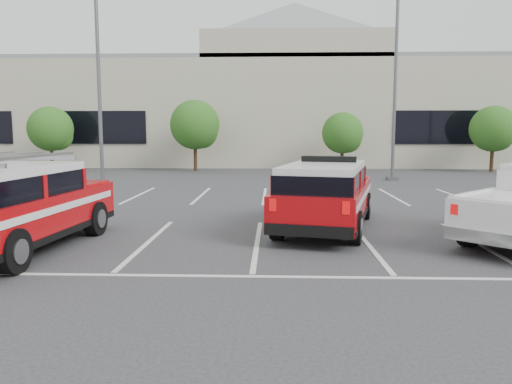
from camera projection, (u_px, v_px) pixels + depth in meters
ground at (257, 243)px, 12.26m from camera, size 120.00×120.00×0.00m
stall_markings at (262, 213)px, 16.73m from camera, size 23.00×15.00×0.01m
convention_building at (272, 108)px, 43.29m from camera, size 60.00×16.99×13.20m
tree_left at (52, 130)px, 34.34m from camera, size 3.07×3.07×4.42m
tree_mid_left at (196, 126)px, 33.94m from camera, size 3.37×3.37×4.85m
tree_mid_right at (344, 134)px, 33.64m from camera, size 2.77×2.77×3.99m
tree_right at (494, 130)px, 33.24m from camera, size 3.07×3.07×4.42m
light_pole_left at (99, 79)px, 23.83m from camera, size 0.90×0.60×10.24m
light_pole_mid at (395, 86)px, 27.25m from camera, size 0.90×0.60×10.24m
fire_chief_suv at (326, 200)px, 13.93m from camera, size 3.41×6.09×2.03m
ladder_suv at (14, 213)px, 11.31m from camera, size 2.69×5.85×2.24m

